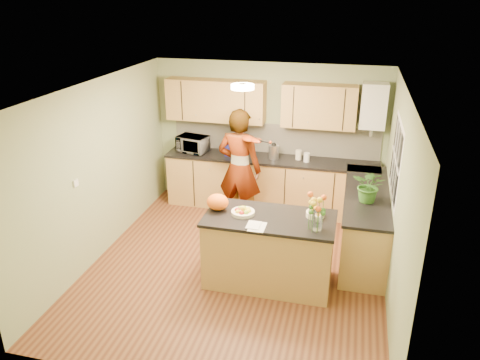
# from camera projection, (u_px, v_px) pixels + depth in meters

# --- Properties ---
(floor) EXTENTS (4.50, 4.50, 0.00)m
(floor) POSITION_uv_depth(u_px,v_px,m) (237.00, 265.00, 6.59)
(floor) COLOR #542A18
(floor) RESTS_ON ground
(ceiling) EXTENTS (4.00, 4.50, 0.02)m
(ceiling) POSITION_uv_depth(u_px,v_px,m) (237.00, 88.00, 5.64)
(ceiling) COLOR white
(ceiling) RESTS_ON wall_back
(wall_back) EXTENTS (4.00, 0.02, 2.50)m
(wall_back) POSITION_uv_depth(u_px,v_px,m) (269.00, 135.00, 8.14)
(wall_back) COLOR #91A072
(wall_back) RESTS_ON floor
(wall_front) EXTENTS (4.00, 0.02, 2.50)m
(wall_front) POSITION_uv_depth(u_px,v_px,m) (174.00, 280.00, 4.10)
(wall_front) COLOR #91A072
(wall_front) RESTS_ON floor
(wall_left) EXTENTS (0.02, 4.50, 2.50)m
(wall_left) POSITION_uv_depth(u_px,v_px,m) (99.00, 170.00, 6.56)
(wall_left) COLOR #91A072
(wall_left) RESTS_ON floor
(wall_right) EXTENTS (0.02, 4.50, 2.50)m
(wall_right) POSITION_uv_depth(u_px,v_px,m) (396.00, 199.00, 5.67)
(wall_right) COLOR #91A072
(wall_right) RESTS_ON floor
(back_counter) EXTENTS (3.64, 0.62, 0.94)m
(back_counter) POSITION_uv_depth(u_px,v_px,m) (270.00, 183.00, 8.14)
(back_counter) COLOR #B18747
(back_counter) RESTS_ON floor
(right_counter) EXTENTS (0.62, 2.24, 0.94)m
(right_counter) POSITION_uv_depth(u_px,v_px,m) (365.00, 222.00, 6.80)
(right_counter) COLOR #B18747
(right_counter) RESTS_ON floor
(splashback) EXTENTS (3.60, 0.02, 0.52)m
(splashback) POSITION_uv_depth(u_px,v_px,m) (274.00, 139.00, 8.12)
(splashback) COLOR beige
(splashback) RESTS_ON back_counter
(upper_cabinets) EXTENTS (3.20, 0.34, 0.70)m
(upper_cabinets) POSITION_uv_depth(u_px,v_px,m) (257.00, 103.00, 7.80)
(upper_cabinets) COLOR #B18747
(upper_cabinets) RESTS_ON wall_back
(boiler) EXTENTS (0.40, 0.30, 0.86)m
(boiler) POSITION_uv_depth(u_px,v_px,m) (374.00, 106.00, 7.37)
(boiler) COLOR white
(boiler) RESTS_ON wall_back
(window_right) EXTENTS (0.01, 1.30, 1.05)m
(window_right) POSITION_uv_depth(u_px,v_px,m) (396.00, 159.00, 6.10)
(window_right) COLOR white
(window_right) RESTS_ON wall_right
(light_switch) EXTENTS (0.02, 0.09, 0.09)m
(light_switch) POSITION_uv_depth(u_px,v_px,m) (76.00, 183.00, 6.00)
(light_switch) COLOR white
(light_switch) RESTS_ON wall_left
(ceiling_lamp) EXTENTS (0.30, 0.30, 0.07)m
(ceiling_lamp) POSITION_uv_depth(u_px,v_px,m) (243.00, 87.00, 5.93)
(ceiling_lamp) COLOR #FFEABF
(ceiling_lamp) RESTS_ON ceiling
(peninsula_island) EXTENTS (1.65, 0.85, 0.95)m
(peninsula_island) POSITION_uv_depth(u_px,v_px,m) (269.00, 250.00, 6.07)
(peninsula_island) COLOR #B18747
(peninsula_island) RESTS_ON floor
(fruit_dish) EXTENTS (0.30, 0.30, 0.10)m
(fruit_dish) POSITION_uv_depth(u_px,v_px,m) (243.00, 211.00, 5.95)
(fruit_dish) COLOR beige
(fruit_dish) RESTS_ON peninsula_island
(orange_bowl) EXTENTS (0.23, 0.23, 0.13)m
(orange_bowl) POSITION_uv_depth(u_px,v_px,m) (315.00, 212.00, 5.88)
(orange_bowl) COLOR beige
(orange_bowl) RESTS_ON peninsula_island
(flower_vase) EXTENTS (0.29, 0.29, 0.53)m
(flower_vase) POSITION_uv_depth(u_px,v_px,m) (318.00, 203.00, 5.46)
(flower_vase) COLOR silver
(flower_vase) RESTS_ON peninsula_island
(orange_bag) EXTENTS (0.32, 0.28, 0.22)m
(orange_bag) POSITION_uv_depth(u_px,v_px,m) (218.00, 202.00, 6.05)
(orange_bag) COLOR orange
(orange_bag) RESTS_ON peninsula_island
(papers) EXTENTS (0.20, 0.27, 0.01)m
(papers) POSITION_uv_depth(u_px,v_px,m) (257.00, 227.00, 5.64)
(papers) COLOR white
(papers) RESTS_ON peninsula_island
(violinist) EXTENTS (0.77, 0.56, 1.95)m
(violinist) POSITION_uv_depth(u_px,v_px,m) (240.00, 169.00, 7.36)
(violinist) COLOR tan
(violinist) RESTS_ON floor
(violin) EXTENTS (0.65, 0.56, 0.16)m
(violin) POSITION_uv_depth(u_px,v_px,m) (249.00, 139.00, 6.90)
(violin) COLOR #4C1604
(violin) RESTS_ON violinist
(microwave) EXTENTS (0.58, 0.45, 0.29)m
(microwave) POSITION_uv_depth(u_px,v_px,m) (193.00, 144.00, 8.22)
(microwave) COLOR white
(microwave) RESTS_ON back_counter
(blue_box) EXTENTS (0.31, 0.23, 0.23)m
(blue_box) POSITION_uv_depth(u_px,v_px,m) (234.00, 148.00, 8.08)
(blue_box) COLOR navy
(blue_box) RESTS_ON back_counter
(kettle) EXTENTS (0.17, 0.17, 0.32)m
(kettle) POSITION_uv_depth(u_px,v_px,m) (274.00, 151.00, 7.89)
(kettle) COLOR silver
(kettle) RESTS_ON back_counter
(jar_cream) EXTENTS (0.12, 0.12, 0.16)m
(jar_cream) POSITION_uv_depth(u_px,v_px,m) (299.00, 155.00, 7.87)
(jar_cream) COLOR beige
(jar_cream) RESTS_ON back_counter
(jar_white) EXTENTS (0.12, 0.12, 0.15)m
(jar_white) POSITION_uv_depth(u_px,v_px,m) (307.00, 157.00, 7.76)
(jar_white) COLOR white
(jar_white) RESTS_ON back_counter
(potted_plant) EXTENTS (0.52, 0.48, 0.47)m
(potted_plant) POSITION_uv_depth(u_px,v_px,m) (370.00, 186.00, 6.24)
(potted_plant) COLOR #366D24
(potted_plant) RESTS_ON right_counter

